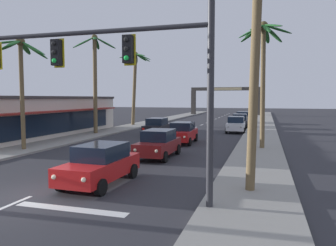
{
  "coord_description": "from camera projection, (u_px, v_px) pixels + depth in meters",
  "views": [
    {
      "loc": [
        8.21,
        -9.61,
        3.61
      ],
      "look_at": [
        2.93,
        8.0,
        2.2
      ],
      "focal_mm": 34.85,
      "sensor_mm": 36.0,
      "label": 1
    }
  ],
  "objects": [
    {
      "name": "ground_plane",
      "position": [
        27.0,
        198.0,
        11.81
      ],
      "size": [
        220.0,
        220.0,
        0.0
      ],
      "primitive_type": "plane",
      "color": "#2D2D33"
    },
    {
      "name": "sidewalk_right",
      "position": [
        260.0,
        138.0,
        28.67
      ],
      "size": [
        3.2,
        110.0,
        0.14
      ],
      "primitive_type": "cube",
      "color": "gray",
      "rests_on": "ground"
    },
    {
      "name": "sidewalk_left",
      "position": [
        101.0,
        133.0,
        33.14
      ],
      "size": [
        3.2,
        110.0,
        0.14
      ],
      "primitive_type": "cube",
      "color": "gray",
      "rests_on": "ground"
    },
    {
      "name": "lane_markings",
      "position": [
        178.0,
        137.0,
        30.45
      ],
      "size": [
        4.28,
        87.94,
        0.01
      ],
      "color": "silver",
      "rests_on": "ground"
    },
    {
      "name": "traffic_signal_mast",
      "position": [
        99.0,
        63.0,
        11.22
      ],
      "size": [
        11.7,
        0.41,
        6.76
      ],
      "color": "#2D2D33",
      "rests_on": "ground"
    },
    {
      "name": "sedan_lead_at_stop_bar",
      "position": [
        100.0,
        164.0,
        13.65
      ],
      "size": [
        2.04,
        4.49,
        1.68
      ],
      "color": "red",
      "rests_on": "ground"
    },
    {
      "name": "sedan_third_in_queue",
      "position": [
        158.0,
        143.0,
        19.81
      ],
      "size": [
        1.95,
        4.45,
        1.68
      ],
      "color": "maroon",
      "rests_on": "ground"
    },
    {
      "name": "sedan_fifth_in_queue",
      "position": [
        182.0,
        132.0,
        26.13
      ],
      "size": [
        2.05,
        4.49,
        1.68
      ],
      "color": "red",
      "rests_on": "ground"
    },
    {
      "name": "sedan_oncoming_far",
      "position": [
        157.0,
        126.0,
        31.7
      ],
      "size": [
        1.99,
        4.47,
        1.68
      ],
      "color": "black",
      "rests_on": "ground"
    },
    {
      "name": "sedan_parked_nearest_kerb",
      "position": [
        236.0,
        124.0,
        34.26
      ],
      "size": [
        2.03,
        4.48,
        1.68
      ],
      "color": "silver",
      "rests_on": "ground"
    },
    {
      "name": "sedan_parked_mid_kerb",
      "position": [
        243.0,
        117.0,
        46.37
      ],
      "size": [
        2.02,
        4.48,
        1.68
      ],
      "color": "#4C515B",
      "rests_on": "ground"
    },
    {
      "name": "sedan_parked_far_kerb",
      "position": [
        240.0,
        121.0,
        39.56
      ],
      "size": [
        2.03,
        4.48,
        1.68
      ],
      "color": "black",
      "rests_on": "ground"
    },
    {
      "name": "palm_left_second",
      "position": [
        21.0,
        66.0,
        21.82
      ],
      "size": [
        4.02,
        4.01,
        7.67
      ],
      "color": "brown",
      "rests_on": "ground"
    },
    {
      "name": "palm_left_third",
      "position": [
        95.0,
        67.0,
        31.95
      ],
      "size": [
        4.48,
        4.44,
        9.8
      ],
      "color": "brown",
      "rests_on": "ground"
    },
    {
      "name": "palm_left_farthest",
      "position": [
        135.0,
        75.0,
        42.1
      ],
      "size": [
        4.41,
        4.11,
        9.54
      ],
      "color": "brown",
      "rests_on": "ground"
    },
    {
      "name": "palm_right_nearest",
      "position": [
        257.0,
        19.0,
        11.87
      ],
      "size": [
        4.33,
        4.42,
        9.2
      ],
      "color": "brown",
      "rests_on": "ground"
    },
    {
      "name": "palm_right_second",
      "position": [
        263.0,
        55.0,
        22.35
      ],
      "size": [
        3.64,
        3.6,
        8.84
      ],
      "color": "brown",
      "rests_on": "ground"
    },
    {
      "name": "storefront_strip_left",
      "position": [
        30.0,
        116.0,
        30.9
      ],
      "size": [
        8.69,
        19.95,
        3.78
      ],
      "color": "beige",
      "rests_on": "ground"
    },
    {
      "name": "town_gateway_arch",
      "position": [
        225.0,
        97.0,
        68.49
      ],
      "size": [
        14.51,
        0.9,
        5.88
      ],
      "color": "#423D38",
      "rests_on": "ground"
    }
  ]
}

